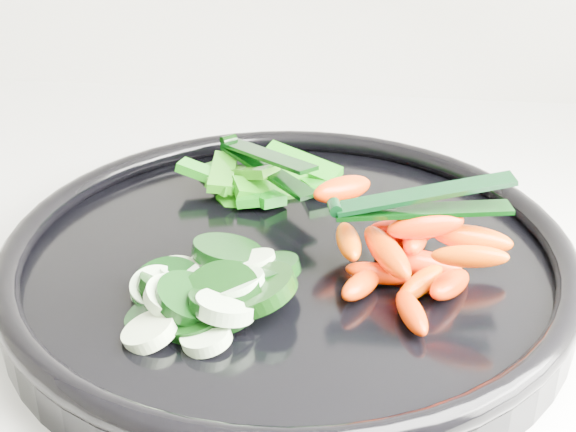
# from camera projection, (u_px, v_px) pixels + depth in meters

# --- Properties ---
(veggie_tray) EXTENTS (0.42, 0.42, 0.04)m
(veggie_tray) POSITION_uv_depth(u_px,v_px,m) (288.00, 262.00, 0.53)
(veggie_tray) COLOR black
(veggie_tray) RESTS_ON counter
(cucumber_pile) EXTENTS (0.12, 0.13, 0.04)m
(cucumber_pile) POSITION_uv_depth(u_px,v_px,m) (203.00, 288.00, 0.48)
(cucumber_pile) COLOR black
(cucumber_pile) RESTS_ON veggie_tray
(carrot_pile) EXTENTS (0.14, 0.16, 0.05)m
(carrot_pile) POSITION_uv_depth(u_px,v_px,m) (406.00, 246.00, 0.50)
(carrot_pile) COLOR #FD6300
(carrot_pile) RESTS_ON veggie_tray
(pepper_pile) EXTENTS (0.13, 0.08, 0.04)m
(pepper_pile) POSITION_uv_depth(u_px,v_px,m) (258.00, 181.00, 0.61)
(pepper_pile) COLOR #0A720E
(pepper_pile) RESTS_ON veggie_tray
(tong_carrot) EXTENTS (0.11, 0.04, 0.02)m
(tong_carrot) POSITION_uv_depth(u_px,v_px,m) (418.00, 203.00, 0.49)
(tong_carrot) COLOR black
(tong_carrot) RESTS_ON carrot_pile
(tong_pepper) EXTENTS (0.09, 0.09, 0.02)m
(tong_pepper) POSITION_uv_depth(u_px,v_px,m) (264.00, 161.00, 0.60)
(tong_pepper) COLOR black
(tong_pepper) RESTS_ON pepper_pile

